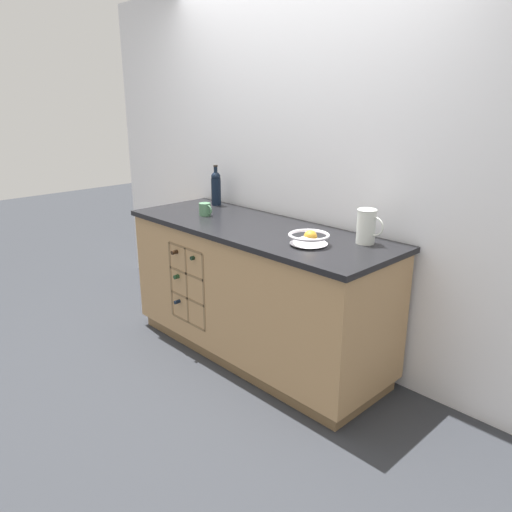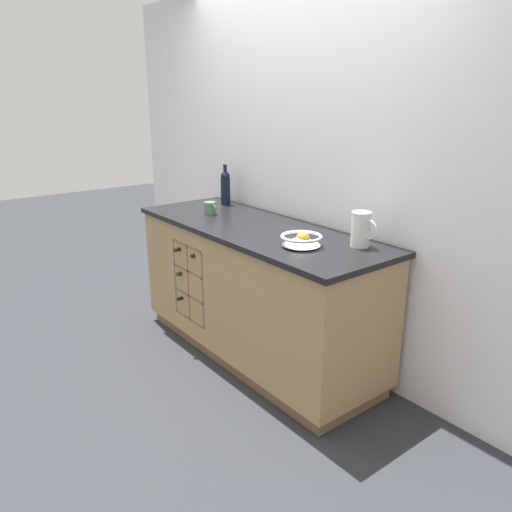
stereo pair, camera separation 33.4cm
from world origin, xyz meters
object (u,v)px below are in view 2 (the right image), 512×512
fruit_bowl (301,239)px  standing_wine_bottle (225,187)px  white_pitcher (361,229)px  ceramic_mug (210,208)px

fruit_bowl → standing_wine_bottle: size_ratio=0.77×
white_pitcher → ceramic_mug: bearing=-169.0°
fruit_bowl → ceramic_mug: (-0.99, 0.03, 0.00)m
standing_wine_bottle → ceramic_mug: bearing=-52.4°
standing_wine_bottle → fruit_bowl: bearing=-14.5°
white_pitcher → standing_wine_bottle: (-1.43, 0.05, 0.03)m
fruit_bowl → ceramic_mug: size_ratio=1.99×
ceramic_mug → standing_wine_bottle: size_ratio=0.39×
fruit_bowl → standing_wine_bottle: bearing=165.5°
white_pitcher → ceramic_mug: 1.23m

